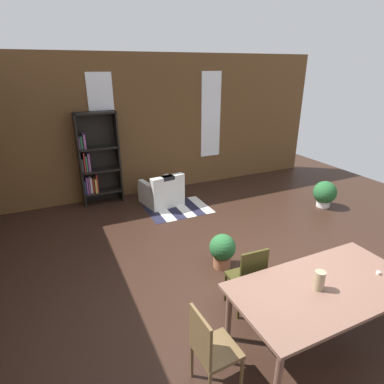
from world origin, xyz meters
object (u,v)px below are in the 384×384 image
object	(u,v)px
bookshelf_tall	(96,161)
potted_plant_corner	(222,249)
dining_table	(325,291)
dining_chair_head_left	(210,348)
armchair_white	(162,192)
potted_plant_by_shelf	(325,193)
dining_chair_far_left	(248,277)
vase_on_table	(319,280)

from	to	relation	value
bookshelf_tall	potted_plant_corner	distance (m)	3.77
dining_table	dining_chair_head_left	size ratio (longest dim) A/B	2.23
bookshelf_tall	armchair_white	world-z (taller)	bookshelf_tall
dining_table	bookshelf_tall	xyz separation A→B (m)	(-1.58, 5.21, 0.33)
dining_chair_head_left	potted_plant_by_shelf	world-z (taller)	dining_chair_head_left
dining_table	bookshelf_tall	size ratio (longest dim) A/B	1.01
dining_chair_far_left	potted_plant_corner	bearing A→B (deg)	78.63
vase_on_table	potted_plant_by_shelf	world-z (taller)	vase_on_table
vase_on_table	potted_plant_corner	size ratio (longest dim) A/B	0.39
vase_on_table	bookshelf_tall	xyz separation A→B (m)	(-1.46, 5.21, 0.15)
bookshelf_tall	potted_plant_by_shelf	world-z (taller)	bookshelf_tall
dining_table	vase_on_table	world-z (taller)	vase_on_table
dining_table	dining_chair_far_left	distance (m)	0.92
dining_chair_far_left	bookshelf_tall	distance (m)	4.61
vase_on_table	dining_table	bearing A→B (deg)	0.00
dining_chair_far_left	bookshelf_tall	world-z (taller)	bookshelf_tall
dining_chair_head_left	bookshelf_tall	world-z (taller)	bookshelf_tall
vase_on_table	potted_plant_corner	distance (m)	1.83
dining_chair_far_left	potted_plant_by_shelf	size ratio (longest dim) A/B	1.58
dining_chair_head_left	bookshelf_tall	distance (m)	5.24
bookshelf_tall	potted_plant_corner	world-z (taller)	bookshelf_tall
potted_plant_corner	dining_chair_far_left	bearing A→B (deg)	-101.37
armchair_white	potted_plant_by_shelf	world-z (taller)	armchair_white
potted_plant_corner	potted_plant_by_shelf	bearing A→B (deg)	17.83
dining_chair_head_left	potted_plant_corner	distance (m)	2.10
dining_chair_head_left	potted_plant_corner	xyz separation A→B (m)	(1.15, 1.74, -0.20)
dining_chair_head_left	armchair_white	size ratio (longest dim) A/B	1.03
dining_table	armchair_white	bearing A→B (deg)	93.69
armchair_white	potted_plant_by_shelf	distance (m)	3.71
dining_table	dining_chair_far_left	xyz separation A→B (m)	(-0.48, 0.76, -0.17)
potted_plant_by_shelf	potted_plant_corner	xyz separation A→B (m)	(-3.28, -1.05, -0.01)
vase_on_table	dining_chair_far_left	bearing A→B (deg)	115.65
vase_on_table	armchair_white	world-z (taller)	vase_on_table
vase_on_table	dining_chair_head_left	xyz separation A→B (m)	(-1.32, -0.00, -0.35)
dining_chair_far_left	dining_chair_head_left	bearing A→B (deg)	-141.22
dining_chair_head_left	armchair_white	xyz separation A→B (m)	(1.14, 4.51, -0.23)
dining_table	dining_chair_far_left	bearing A→B (deg)	122.25
vase_on_table	armchair_white	bearing A→B (deg)	92.24
dining_table	potted_plant_corner	xyz separation A→B (m)	(-0.28, 1.74, -0.37)
dining_table	vase_on_table	xyz separation A→B (m)	(-0.11, 0.00, 0.18)
dining_table	armchair_white	xyz separation A→B (m)	(-0.29, 4.51, -0.41)
dining_table	potted_plant_corner	size ratio (longest dim) A/B	3.77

